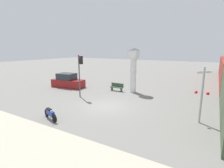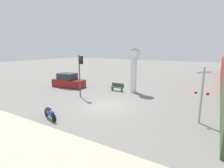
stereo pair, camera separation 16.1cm
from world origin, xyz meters
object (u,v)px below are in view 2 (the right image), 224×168
Objects in this scene: clock_tower at (134,64)px; parked_car at (68,81)px; traffic_light at (80,69)px; bench at (117,87)px; railroad_crossing_signal at (202,93)px; motorcycle at (50,114)px.

parked_car is at bearing -167.32° from clock_tower.
traffic_light is 0.99× the size of parked_car.
traffic_light is at bearing -128.70° from clock_tower.
traffic_light is 5.25m from bench.
clock_tower is 1.31× the size of railroad_crossing_signal.
clock_tower reaches higher than railroad_crossing_signal.
bench is at bearing 7.36° from parked_car.
railroad_crossing_signal is at bearing -17.86° from parked_car.
railroad_crossing_signal is at bearing -36.77° from clock_tower.
parked_car is at bearing -167.67° from bench.
clock_tower is at bearing 13.90° from bench.
clock_tower is 8.97m from parked_car.
railroad_crossing_signal is at bearing -4.11° from traffic_light.
bench is at bearing 108.29° from motorcycle.
clock_tower is at bearing 51.30° from traffic_light.
parked_car is (-15.74, 3.60, -1.33)m from railroad_crossing_signal.
bench is 6.69m from parked_car.
traffic_light reaches higher than railroad_crossing_signal.
traffic_light is at bearing -114.12° from bench.
parked_car is at bearing 146.01° from motorcycle.
motorcycle is 0.49× the size of railroad_crossing_signal.
motorcycle is at bearing -152.30° from railroad_crossing_signal.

